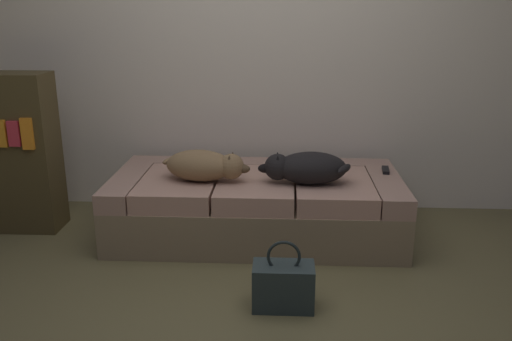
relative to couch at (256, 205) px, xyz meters
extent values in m
plane|color=brown|center=(0.00, -1.15, -0.21)|extent=(10.00, 10.00, 0.00)
cube|color=beige|center=(0.00, 0.62, 1.19)|extent=(6.40, 0.10, 2.80)
cube|color=#867155|center=(0.00, 0.00, -0.06)|extent=(1.94, 0.93, 0.30)
cube|color=#A27D6D|center=(-0.87, 0.00, 0.15)|extent=(0.20, 0.93, 0.13)
cube|color=#A27D6D|center=(0.87, 0.00, 0.15)|extent=(0.20, 0.93, 0.13)
cube|color=#A27D6D|center=(0.00, 0.37, 0.15)|extent=(1.54, 0.20, 0.13)
cube|color=tan|center=(-0.51, -0.10, 0.15)|extent=(0.50, 0.72, 0.13)
cube|color=tan|center=(0.00, -0.10, 0.15)|extent=(0.50, 0.72, 0.13)
cube|color=tan|center=(0.51, -0.10, 0.15)|extent=(0.50, 0.72, 0.13)
ellipsoid|color=olive|center=(-0.36, -0.13, 0.32)|extent=(0.48, 0.32, 0.20)
sphere|color=olive|center=(-0.15, -0.16, 0.32)|extent=(0.17, 0.17, 0.17)
ellipsoid|color=#4D3B27|center=(-0.08, -0.17, 0.31)|extent=(0.11, 0.08, 0.06)
cone|color=#4D3B27|center=(-0.15, -0.11, 0.38)|extent=(0.04, 0.04, 0.05)
cone|color=#4D3B27|center=(-0.16, -0.20, 0.38)|extent=(0.04, 0.04, 0.05)
ellipsoid|color=olive|center=(-0.56, -0.05, 0.33)|extent=(0.15, 0.17, 0.05)
ellipsoid|color=black|center=(0.36, -0.15, 0.32)|extent=(0.46, 0.27, 0.21)
sphere|color=black|center=(0.14, -0.16, 0.32)|extent=(0.17, 0.17, 0.17)
ellipsoid|color=black|center=(0.07, -0.16, 0.31)|extent=(0.10, 0.07, 0.06)
cone|color=black|center=(0.14, -0.21, 0.39)|extent=(0.04, 0.04, 0.05)
cone|color=black|center=(0.14, -0.11, 0.39)|extent=(0.04, 0.04, 0.05)
ellipsoid|color=black|center=(0.56, -0.20, 0.33)|extent=(0.13, 0.18, 0.05)
cube|color=black|center=(0.89, 0.13, 0.23)|extent=(0.06, 0.15, 0.02)
cube|color=#293435|center=(0.19, -0.95, -0.09)|extent=(0.32, 0.18, 0.24)
torus|color=black|center=(0.19, -0.95, 0.08)|extent=(0.18, 0.02, 0.18)
cube|color=#46391F|center=(-1.67, 0.04, 0.34)|extent=(0.56, 0.28, 1.10)
cube|color=orange|center=(-1.67, -0.12, 0.51)|extent=(0.08, 0.02, 0.18)
cube|color=#CA2F3F|center=(-1.58, -0.12, 0.51)|extent=(0.08, 0.02, 0.17)
cube|color=orange|center=(-1.49, -0.12, 0.51)|extent=(0.08, 0.02, 0.21)
camera|label=1|loc=(0.17, -3.45, 1.30)|focal=37.68mm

